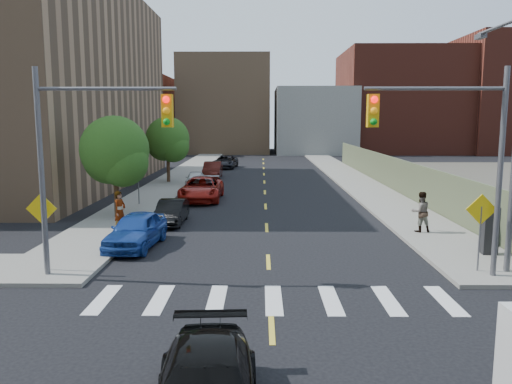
{
  "coord_description": "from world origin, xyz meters",
  "views": [
    {
      "loc": [
        -0.28,
        -10.21,
        5.34
      ],
      "look_at": [
        -0.51,
        12.53,
        2.0
      ],
      "focal_mm": 35.0,
      "sensor_mm": 36.0,
      "label": 1
    }
  ],
  "objects_px": {
    "parked_car_black": "(171,212)",
    "parked_car_silver": "(204,188)",
    "parked_car_red": "(202,189)",
    "parked_car_blue": "(136,230)",
    "parked_car_grey": "(225,162)",
    "parked_car_white": "(195,179)",
    "pedestrian_east": "(421,212)",
    "payphone": "(490,231)",
    "parked_car_maroon": "(213,170)",
    "pedestrian_west": "(120,211)",
    "mailbox": "(490,231)"
  },
  "relations": [
    {
      "from": "parked_car_black",
      "to": "parked_car_silver",
      "type": "bearing_deg",
      "value": 85.94
    },
    {
      "from": "parked_car_red",
      "to": "parked_car_black",
      "type": "bearing_deg",
      "value": -94.91
    },
    {
      "from": "parked_car_black",
      "to": "parked_car_blue",
      "type": "bearing_deg",
      "value": -96.98
    },
    {
      "from": "parked_car_blue",
      "to": "parked_car_grey",
      "type": "xyz_separation_m",
      "value": [
        1.3,
        33.93,
        -0.04
      ]
    },
    {
      "from": "parked_car_white",
      "to": "pedestrian_east",
      "type": "relative_size",
      "value": 1.94
    },
    {
      "from": "parked_car_black",
      "to": "parked_car_grey",
      "type": "height_order",
      "value": "parked_car_grey"
    },
    {
      "from": "parked_car_white",
      "to": "payphone",
      "type": "height_order",
      "value": "payphone"
    },
    {
      "from": "payphone",
      "to": "parked_car_blue",
      "type": "bearing_deg",
      "value": 178.86
    },
    {
      "from": "parked_car_silver",
      "to": "parked_car_maroon",
      "type": "height_order",
      "value": "parked_car_maroon"
    },
    {
      "from": "pedestrian_east",
      "to": "parked_car_silver",
      "type": "bearing_deg",
      "value": -51.97
    },
    {
      "from": "parked_car_white",
      "to": "pedestrian_west",
      "type": "xyz_separation_m",
      "value": [
        -1.33,
        -16.59,
        0.47
      ]
    },
    {
      "from": "parked_car_grey",
      "to": "parked_car_silver",
      "type": "bearing_deg",
      "value": -84.86
    },
    {
      "from": "parked_car_red",
      "to": "pedestrian_west",
      "type": "relative_size",
      "value": 2.94
    },
    {
      "from": "parked_car_silver",
      "to": "mailbox",
      "type": "xyz_separation_m",
      "value": [
        13.4,
        -13.43,
        0.08
      ]
    },
    {
      "from": "parked_car_grey",
      "to": "payphone",
      "type": "xyz_separation_m",
      "value": [
        12.76,
        -35.36,
        0.38
      ]
    },
    {
      "from": "parked_car_grey",
      "to": "mailbox",
      "type": "relative_size",
      "value": 4.08
    },
    {
      "from": "parked_car_white",
      "to": "pedestrian_east",
      "type": "height_order",
      "value": "pedestrian_east"
    },
    {
      "from": "parked_car_white",
      "to": "mailbox",
      "type": "relative_size",
      "value": 2.97
    },
    {
      "from": "parked_car_maroon",
      "to": "payphone",
      "type": "relative_size",
      "value": 2.41
    },
    {
      "from": "pedestrian_west",
      "to": "parked_car_red",
      "type": "bearing_deg",
      "value": 6.6
    },
    {
      "from": "parked_car_grey",
      "to": "pedestrian_east",
      "type": "height_order",
      "value": "pedestrian_east"
    },
    {
      "from": "parked_car_blue",
      "to": "parked_car_red",
      "type": "relative_size",
      "value": 0.78
    },
    {
      "from": "parked_car_white",
      "to": "parked_car_maroon",
      "type": "relative_size",
      "value": 0.81
    },
    {
      "from": "parked_car_red",
      "to": "payphone",
      "type": "xyz_separation_m",
      "value": [
        12.76,
        -13.59,
        0.3
      ]
    },
    {
      "from": "parked_car_white",
      "to": "parked_car_grey",
      "type": "relative_size",
      "value": 0.73
    },
    {
      "from": "parked_car_white",
      "to": "pedestrian_west",
      "type": "height_order",
      "value": "pedestrian_west"
    },
    {
      "from": "parked_car_blue",
      "to": "parked_car_silver",
      "type": "distance_m",
      "value": 13.45
    },
    {
      "from": "parked_car_grey",
      "to": "payphone",
      "type": "relative_size",
      "value": 2.71
    },
    {
      "from": "parked_car_maroon",
      "to": "parked_car_black",
      "type": "bearing_deg",
      "value": -91.55
    },
    {
      "from": "parked_car_red",
      "to": "parked_car_silver",
      "type": "relative_size",
      "value": 1.21
    },
    {
      "from": "parked_car_white",
      "to": "pedestrian_east",
      "type": "xyz_separation_m",
      "value": [
        12.61,
        -16.52,
        0.47
      ]
    },
    {
      "from": "parked_car_black",
      "to": "parked_car_maroon",
      "type": "relative_size",
      "value": 0.84
    },
    {
      "from": "pedestrian_east",
      "to": "parked_car_black",
      "type": "bearing_deg",
      "value": -18.88
    },
    {
      "from": "parked_car_blue",
      "to": "payphone",
      "type": "height_order",
      "value": "payphone"
    },
    {
      "from": "payphone",
      "to": "pedestrian_west",
      "type": "height_order",
      "value": "pedestrian_west"
    },
    {
      "from": "parked_car_red",
      "to": "mailbox",
      "type": "height_order",
      "value": "parked_car_red"
    },
    {
      "from": "parked_car_white",
      "to": "mailbox",
      "type": "distance_m",
      "value": 24.0
    },
    {
      "from": "parked_car_white",
      "to": "pedestrian_east",
      "type": "bearing_deg",
      "value": -55.9
    },
    {
      "from": "parked_car_red",
      "to": "pedestrian_east",
      "type": "height_order",
      "value": "pedestrian_east"
    },
    {
      "from": "parked_car_maroon",
      "to": "parked_car_white",
      "type": "bearing_deg",
      "value": -98.96
    },
    {
      "from": "parked_car_maroon",
      "to": "mailbox",
      "type": "height_order",
      "value": "parked_car_maroon"
    },
    {
      "from": "parked_car_black",
      "to": "parked_car_grey",
      "type": "relative_size",
      "value": 0.74
    },
    {
      "from": "parked_car_red",
      "to": "parked_car_maroon",
      "type": "xyz_separation_m",
      "value": [
        -0.49,
        12.56,
        -0.04
      ]
    },
    {
      "from": "parked_car_silver",
      "to": "pedestrian_east",
      "type": "height_order",
      "value": "pedestrian_east"
    },
    {
      "from": "payphone",
      "to": "parked_car_white",
      "type": "bearing_deg",
      "value": 129.29
    },
    {
      "from": "parked_car_maroon",
      "to": "payphone",
      "type": "xyz_separation_m",
      "value": [
        13.26,
        -26.15,
        0.34
      ]
    },
    {
      "from": "parked_car_maroon",
      "to": "pedestrian_west",
      "type": "relative_size",
      "value": 2.37
    },
    {
      "from": "mailbox",
      "to": "payphone",
      "type": "height_order",
      "value": "payphone"
    },
    {
      "from": "parked_car_red",
      "to": "parked_car_blue",
      "type": "bearing_deg",
      "value": -95.77
    },
    {
      "from": "pedestrian_east",
      "to": "mailbox",
      "type": "bearing_deg",
      "value": 122.67
    }
  ]
}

